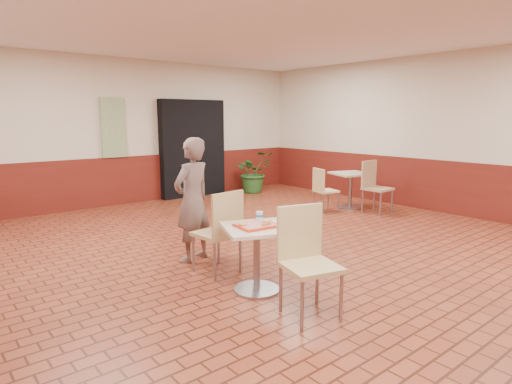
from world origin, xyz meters
TOP-DOWN VIEW (x-y plane):
  - room_shell at (0.00, 0.00)m, footprint 8.01×10.01m
  - wainscot_band at (0.00, 0.00)m, footprint 8.00×10.00m
  - corridor_doorway at (1.20, 4.88)m, footprint 1.60×0.22m
  - promo_poster at (-0.60, 4.94)m, footprint 0.50×0.03m
  - main_table at (-1.19, -0.32)m, footprint 0.66×0.66m
  - chair_main_front at (-1.17, -1.01)m, footprint 0.58×0.58m
  - chair_main_back at (-1.19, 0.33)m, footprint 0.50×0.50m
  - customer at (-1.18, 0.96)m, footprint 0.65×0.52m
  - serving_tray at (-1.19, -0.32)m, footprint 0.41×0.32m
  - ring_donut at (-1.32, -0.26)m, footprint 0.10×0.10m
  - long_john_donut at (-1.12, -0.39)m, footprint 0.17×0.13m
  - paper_cup at (-1.06, -0.22)m, footprint 0.08×0.08m
  - second_table at (2.93, 1.71)m, footprint 0.68×0.68m
  - chair_second_left at (2.24, 1.83)m, footprint 0.48×0.48m
  - chair_second_front at (2.95, 1.17)m, footprint 0.48×0.48m
  - potted_plant at (2.57, 4.36)m, footprint 0.98×0.87m

SIDE VIEW (x-z plane):
  - main_table at x=-1.19m, z-range 0.12..0.82m
  - chair_second_left at x=2.24m, z-range 0.05..0.90m
  - second_table at x=2.93m, z-range 0.12..0.84m
  - wainscot_band at x=0.00m, z-range 0.00..1.00m
  - potted_plant at x=2.57m, z-range 0.00..1.01m
  - chair_main_back at x=-1.19m, z-range 0.06..1.04m
  - chair_second_front at x=2.95m, z-range 0.06..1.05m
  - chair_main_front at x=-1.17m, z-range 0.06..1.07m
  - serving_tray at x=-1.19m, z-range 0.70..0.73m
  - ring_donut at x=-1.32m, z-range 0.73..0.76m
  - long_john_donut at x=-1.12m, z-range 0.72..0.77m
  - paper_cup at x=-1.06m, z-range 0.73..0.82m
  - customer at x=-1.18m, z-range 0.00..1.57m
  - corridor_doorway at x=1.20m, z-range 0.00..2.20m
  - room_shell at x=0.00m, z-range 0.00..3.00m
  - promo_poster at x=-0.60m, z-range 1.00..2.20m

